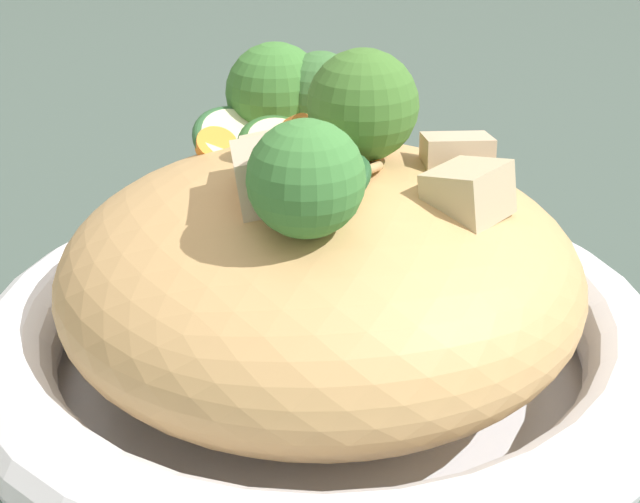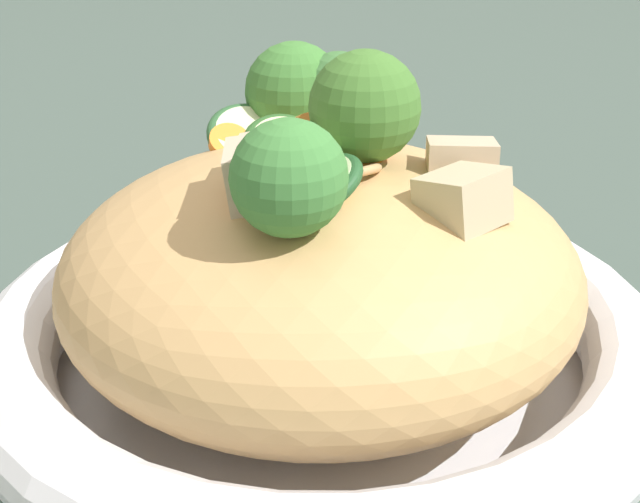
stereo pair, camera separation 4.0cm
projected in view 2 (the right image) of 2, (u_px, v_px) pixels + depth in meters
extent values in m
plane|color=#405149|center=(320.00, 407.00, 0.43)|extent=(3.00, 3.00, 0.00)
cylinder|color=white|center=(320.00, 388.00, 0.43)|extent=(0.30, 0.30, 0.02)
torus|color=white|center=(320.00, 334.00, 0.41)|extent=(0.32, 0.32, 0.04)
ellipsoid|color=tan|center=(320.00, 272.00, 0.40)|extent=(0.24, 0.24, 0.11)
torus|color=tan|center=(336.00, 190.00, 0.38)|extent=(0.09, 0.09, 0.02)
torus|color=tan|center=(308.00, 187.00, 0.39)|extent=(0.09, 0.09, 0.03)
torus|color=tan|center=(342.00, 176.00, 0.38)|extent=(0.04, 0.05, 0.02)
cone|color=#99B36F|center=(290.00, 236.00, 0.33)|extent=(0.02, 0.02, 0.02)
sphere|color=#3E7D3A|center=(289.00, 178.00, 0.32)|extent=(0.06, 0.06, 0.04)
cone|color=#8EAC72|center=(363.00, 167.00, 0.38)|extent=(0.03, 0.03, 0.02)
sphere|color=#42732E|center=(365.00, 107.00, 0.37)|extent=(0.07, 0.07, 0.05)
cone|color=#8EB26A|center=(295.00, 144.00, 0.47)|extent=(0.03, 0.03, 0.02)
sphere|color=#3E7934|center=(295.00, 92.00, 0.45)|extent=(0.07, 0.07, 0.05)
cone|color=#97B16A|center=(338.00, 142.00, 0.46)|extent=(0.03, 0.03, 0.02)
sphere|color=#3C6E37|center=(338.00, 95.00, 0.45)|extent=(0.06, 0.06, 0.04)
cylinder|color=orange|center=(311.00, 143.00, 0.40)|extent=(0.02, 0.03, 0.03)
cylinder|color=orange|center=(224.00, 144.00, 0.43)|extent=(0.02, 0.03, 0.02)
cylinder|color=orange|center=(372.00, 151.00, 0.39)|extent=(0.03, 0.03, 0.02)
cylinder|color=orange|center=(347.00, 150.00, 0.39)|extent=(0.03, 0.03, 0.02)
cylinder|color=beige|center=(283.00, 147.00, 0.39)|extent=(0.04, 0.04, 0.02)
torus|color=#295623|center=(283.00, 147.00, 0.39)|extent=(0.05, 0.05, 0.02)
cylinder|color=beige|center=(250.00, 137.00, 0.44)|extent=(0.04, 0.04, 0.02)
torus|color=#29562E|center=(250.00, 137.00, 0.44)|extent=(0.05, 0.05, 0.03)
cylinder|color=beige|center=(320.00, 187.00, 0.35)|extent=(0.04, 0.04, 0.02)
torus|color=#235029|center=(320.00, 187.00, 0.35)|extent=(0.05, 0.05, 0.02)
cube|color=#C7B48D|center=(463.00, 200.00, 0.35)|extent=(0.03, 0.03, 0.03)
cube|color=#CDB292|center=(461.00, 166.00, 0.38)|extent=(0.04, 0.04, 0.03)
cube|color=#C7B193|center=(260.00, 181.00, 0.35)|extent=(0.04, 0.04, 0.03)
cube|color=#C4B893|center=(273.00, 166.00, 0.36)|extent=(0.05, 0.05, 0.03)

